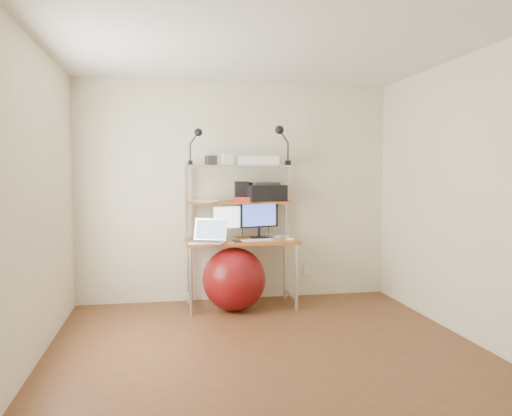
{
  "coord_description": "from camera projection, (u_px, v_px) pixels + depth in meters",
  "views": [
    {
      "loc": [
        -0.82,
        -3.9,
        1.46
      ],
      "look_at": [
        0.11,
        1.15,
        1.1
      ],
      "focal_mm": 35.0,
      "sensor_mm": 36.0,
      "label": 1
    }
  ],
  "objects": [
    {
      "name": "room",
      "position": [
        268.0,
        200.0,
        3.99
      ],
      "size": [
        3.6,
        3.6,
        3.6
      ],
      "color": "brown",
      "rests_on": "ground"
    },
    {
      "name": "paper_stack",
      "position": [
        206.0,
        201.0,
        5.46
      ],
      "size": [
        0.41,
        0.43,
        0.02
      ],
      "color": "white",
      "rests_on": "mid_shelf"
    },
    {
      "name": "box_white",
      "position": [
        227.0,
        159.0,
        5.44
      ],
      "size": [
        0.13,
        0.11,
        0.13
      ],
      "primitive_type": "cube",
      "rotation": [
        0.0,
        0.0,
        0.23
      ],
      "color": "white",
      "rests_on": "top_shelf"
    },
    {
      "name": "keyboard",
      "position": [
        255.0,
        240.0,
        5.35
      ],
      "size": [
        0.39,
        0.16,
        0.01
      ],
      "primitive_type": "cube",
      "rotation": [
        0.0,
        0.0,
        0.15
      ],
      "color": "white",
      "rests_on": "desktop"
    },
    {
      "name": "red_box",
      "position": [
        242.0,
        199.0,
        5.45
      ],
      "size": [
        0.21,
        0.17,
        0.05
      ],
      "primitive_type": "cube",
      "rotation": [
        0.0,
        0.0,
        -0.23
      ],
      "color": "red",
      "rests_on": "mid_shelf"
    },
    {
      "name": "scanner",
      "position": [
        258.0,
        160.0,
        5.55
      ],
      "size": [
        0.45,
        0.3,
        0.12
      ],
      "rotation": [
        0.0,
        0.0,
        -0.03
      ],
      "color": "white",
      "rests_on": "top_shelf"
    },
    {
      "name": "clip_lamp_left",
      "position": [
        197.0,
        138.0,
        5.3
      ],
      "size": [
        0.16,
        0.09,
        0.39
      ],
      "color": "black",
      "rests_on": "top_shelf"
    },
    {
      "name": "mouse",
      "position": [
        290.0,
        239.0,
        5.42
      ],
      "size": [
        0.09,
        0.06,
        0.02
      ],
      "primitive_type": "cube",
      "rotation": [
        0.0,
        0.0,
        -0.21
      ],
      "color": "white",
      "rests_on": "desktop"
    },
    {
      "name": "exercise_ball",
      "position": [
        234.0,
        279.0,
        5.3
      ],
      "size": [
        0.67,
        0.67,
        0.67
      ],
      "primitive_type": "sphere",
      "color": "maroon",
      "rests_on": "floor"
    },
    {
      "name": "wall_outlet",
      "position": [
        307.0,
        271.0,
        5.96
      ],
      "size": [
        0.08,
        0.01,
        0.12
      ],
      "primitive_type": "cube",
      "color": "white",
      "rests_on": "room"
    },
    {
      "name": "box_grey",
      "position": [
        211.0,
        160.0,
        5.46
      ],
      "size": [
        0.13,
        0.13,
        0.11
      ],
      "primitive_type": "cube",
      "rotation": [
        0.0,
        0.0,
        0.31
      ],
      "color": "#2E2E30",
      "rests_on": "top_shelf"
    },
    {
      "name": "clip_lamp_right",
      "position": [
        281.0,
        136.0,
        5.5
      ],
      "size": [
        0.17,
        0.1,
        0.44
      ],
      "color": "black",
      "rests_on": "top_shelf"
    },
    {
      "name": "nas_cube",
      "position": [
        242.0,
        191.0,
        5.52
      ],
      "size": [
        0.16,
        0.16,
        0.22
      ],
      "primitive_type": "cube",
      "rotation": [
        0.0,
        0.0,
        -0.07
      ],
      "color": "black",
      "rests_on": "mid_shelf"
    },
    {
      "name": "mac_mini",
      "position": [
        277.0,
        236.0,
        5.58
      ],
      "size": [
        0.26,
        0.26,
        0.04
      ],
      "primitive_type": "cube",
      "rotation": [
        0.0,
        0.0,
        0.33
      ],
      "color": "silver",
      "rests_on": "desktop"
    },
    {
      "name": "monitor_black",
      "position": [
        259.0,
        217.0,
        5.58
      ],
      "size": [
        0.45,
        0.19,
        0.47
      ],
      "rotation": [
        0.0,
        0.0,
        0.29
      ],
      "color": "black",
      "rests_on": "desktop"
    },
    {
      "name": "laptop",
      "position": [
        209.0,
        237.0,
        5.22
      ],
      "size": [
        0.43,
        0.4,
        0.31
      ],
      "rotation": [
        0.0,
        0.0,
        -0.4
      ],
      "color": "silver",
      "rests_on": "desktop"
    },
    {
      "name": "computer_desk",
      "position": [
        240.0,
        219.0,
        5.48
      ],
      "size": [
        1.2,
        0.6,
        1.57
      ],
      "color": "#A94C20",
      "rests_on": "ground"
    },
    {
      "name": "monitor_silver",
      "position": [
        227.0,
        220.0,
        5.49
      ],
      "size": [
        0.35,
        0.17,
        0.4
      ],
      "rotation": [
        0.0,
        0.0,
        0.29
      ],
      "color": "#B4B4B9",
      "rests_on": "desktop"
    },
    {
      "name": "phone",
      "position": [
        237.0,
        241.0,
        5.28
      ],
      "size": [
        0.08,
        0.14,
        0.01
      ],
      "primitive_type": "cube",
      "rotation": [
        0.0,
        0.0,
        0.05
      ],
      "color": "black",
      "rests_on": "desktop"
    },
    {
      "name": "printer",
      "position": [
        264.0,
        192.0,
        5.57
      ],
      "size": [
        0.5,
        0.4,
        0.21
      ],
      "rotation": [
        0.0,
        0.0,
        0.26
      ],
      "color": "black",
      "rests_on": "mid_shelf"
    }
  ]
}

